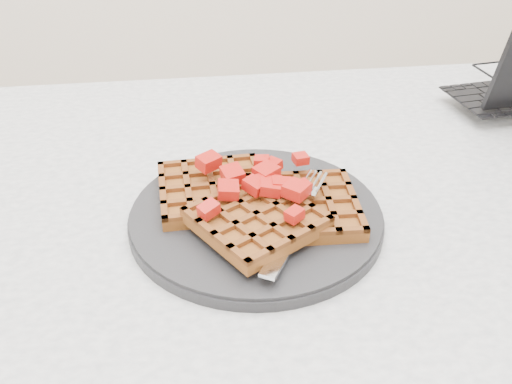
# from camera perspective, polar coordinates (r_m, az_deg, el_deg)

# --- Properties ---
(table) EXTENTS (1.20, 0.80, 0.75)m
(table) POSITION_cam_1_polar(r_m,az_deg,el_deg) (0.74, 5.77, -8.20)
(table) COLOR silver
(table) RESTS_ON ground
(plate) EXTENTS (0.28, 0.28, 0.02)m
(plate) POSITION_cam_1_polar(r_m,az_deg,el_deg) (0.63, 0.00, -2.43)
(plate) COLOR black
(plate) RESTS_ON table
(waffles) EXTENTS (0.22, 0.21, 0.03)m
(waffles) POSITION_cam_1_polar(r_m,az_deg,el_deg) (0.62, 0.06, -1.18)
(waffles) COLOR brown
(waffles) RESTS_ON plate
(strawberry_pile) EXTENTS (0.15, 0.15, 0.02)m
(strawberry_pile) POSITION_cam_1_polar(r_m,az_deg,el_deg) (0.60, 0.00, 1.11)
(strawberry_pile) COLOR #990402
(strawberry_pile) RESTS_ON waffles
(fork) EXTENTS (0.11, 0.17, 0.02)m
(fork) POSITION_cam_1_polar(r_m,az_deg,el_deg) (0.60, 4.26, -3.03)
(fork) COLOR silver
(fork) RESTS_ON plate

